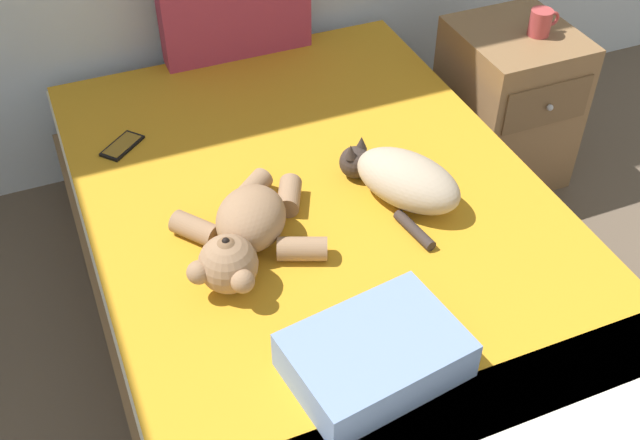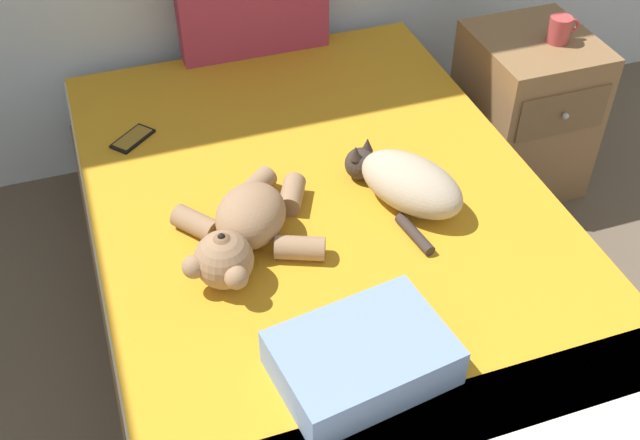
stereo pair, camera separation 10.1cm
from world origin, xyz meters
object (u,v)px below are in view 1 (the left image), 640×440
mug (541,22)px  cell_phone (122,146)px  teddy_bear (245,233)px  cat (402,179)px  bed (324,267)px  throw_pillow (375,355)px  nightstand (506,104)px

mug → cell_phone: bearing=177.5°
teddy_bear → cell_phone: teddy_bear is taller
cat → cell_phone: bearing=141.6°
bed → mug: 1.21m
teddy_bear → mug: 1.42m
cat → cell_phone: 0.92m
throw_pillow → nightstand: bearing=44.6°
throw_pillow → mug: 1.56m
teddy_bear → mug: bearing=22.8°
cell_phone → mug: (1.53, -0.07, 0.17)m
bed → mug: mug is taller
teddy_bear → throw_pillow: size_ratio=1.24×
bed → mug: (1.04, 0.46, 0.42)m
cat → throw_pillow: (-0.35, -0.55, -0.02)m
bed → mug: size_ratio=17.00×
teddy_bear → nightstand: size_ratio=0.80×
cat → teddy_bear: bearing=-174.7°
nightstand → cell_phone: bearing=178.8°
nightstand → mug: size_ratio=5.16×
bed → teddy_bear: bearing=-161.2°
cell_phone → mug: 1.54m
cat → nightstand: size_ratio=0.71×
teddy_bear → throw_pillow: teddy_bear is taller
cat → teddy_bear: 0.50m
cell_phone → throw_pillow: throw_pillow is taller
bed → cell_phone: bearing=133.1°
cell_phone → nightstand: 1.48m
throw_pillow → nightstand: (1.10, 1.08, -0.24)m
cell_phone → nightstand: (1.47, -0.03, -0.19)m
cat → bed: bearing=168.6°
throw_pillow → mug: (1.15, 1.05, 0.12)m
teddy_bear → nightstand: 1.41m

